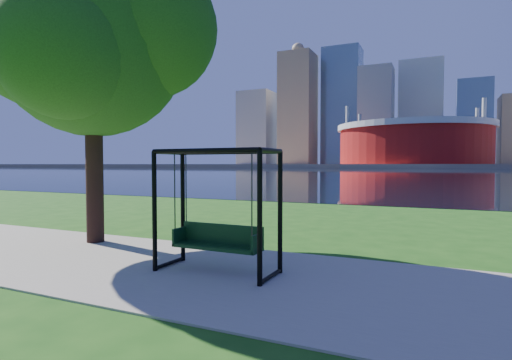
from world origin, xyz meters
The scene contains 8 objects.
ground centered at (0.00, 0.00, 0.00)m, with size 900.00×900.00×0.00m, color #1E5114.
path centered at (0.00, -0.50, 0.01)m, with size 120.00×4.00×0.03m, color #9E937F.
river centered at (0.00, 102.00, 0.01)m, with size 900.00×180.00×0.02m, color black.
far_bank centered at (0.00, 306.00, 1.00)m, with size 900.00×228.00×2.00m, color #937F60.
stadium centered at (-10.00, 235.00, 14.23)m, with size 83.00×83.00×32.00m.
skyline centered at (-4.27, 319.39, 35.89)m, with size 392.00×66.00×96.50m.
swing centered at (-0.34, -0.41, 1.03)m, with size 2.09×0.93×2.12m.
park_tree centered at (-4.34, 0.71, 4.80)m, with size 5.57×5.03×6.92m.
Camera 1 is at (3.07, -6.29, 1.86)m, focal length 28.00 mm.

